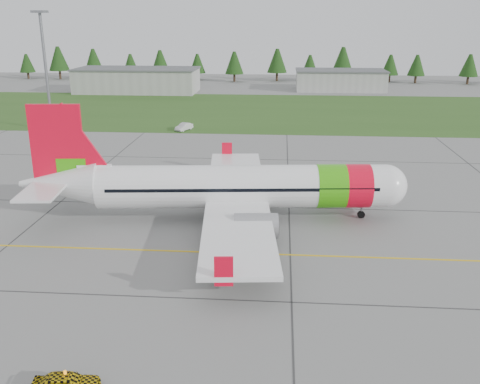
{
  "coord_description": "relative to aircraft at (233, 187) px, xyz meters",
  "views": [
    {
      "loc": [
        8.93,
        -33.77,
        19.24
      ],
      "look_at": [
        5.28,
        13.35,
        3.78
      ],
      "focal_mm": 40.0,
      "sensor_mm": 36.0,
      "label": 1
    }
  ],
  "objects": [
    {
      "name": "ground",
      "position": [
        -4.35,
        -16.26,
        -3.33
      ],
      "size": [
        320.0,
        320.0,
        0.0
      ],
      "primitive_type": "plane",
      "color": "gray",
      "rests_on": "ground"
    },
    {
      "name": "aircraft",
      "position": [
        0.0,
        0.0,
        0.0
      ],
      "size": [
        38.14,
        35.3,
        11.56
      ],
      "rotation": [
        0.0,
        0.0,
        0.09
      ],
      "color": "white",
      "rests_on": "ground"
    },
    {
      "name": "follow_me_car",
      "position": [
        -6.55,
        -26.86,
        -1.55
      ],
      "size": [
        1.41,
        1.59,
        3.57
      ],
      "primitive_type": "imported",
      "rotation": [
        0.0,
        0.0,
        1.71
      ],
      "color": "yellow",
      "rests_on": "ground"
    },
    {
      "name": "service_van",
      "position": [
        -12.72,
        43.31,
        -1.35
      ],
      "size": [
        1.81,
        1.77,
        3.97
      ],
      "primitive_type": "imported",
      "rotation": [
        0.0,
        0.0,
        -0.44
      ],
      "color": "silver",
      "rests_on": "ground"
    },
    {
      "name": "grass_strip",
      "position": [
        -4.35,
        65.74,
        -3.32
      ],
      "size": [
        320.0,
        50.0,
        0.03
      ],
      "primitive_type": "cube",
      "color": "#30561E",
      "rests_on": "ground"
    },
    {
      "name": "taxi_guideline",
      "position": [
        -4.35,
        -8.26,
        -3.32
      ],
      "size": [
        120.0,
        0.25,
        0.02
      ],
      "primitive_type": "cube",
      "color": "gold",
      "rests_on": "ground"
    },
    {
      "name": "hangar_west",
      "position": [
        -34.35,
        93.74,
        -0.33
      ],
      "size": [
        32.0,
        14.0,
        6.0
      ],
      "primitive_type": "cube",
      "color": "#A8A8A3",
      "rests_on": "ground"
    },
    {
      "name": "hangar_east",
      "position": [
        20.65,
        101.74,
        -0.73
      ],
      "size": [
        24.0,
        12.0,
        5.2
      ],
      "primitive_type": "cube",
      "color": "#A8A8A3",
      "rests_on": "ground"
    },
    {
      "name": "floodlight_mast",
      "position": [
        -36.35,
        41.74,
        6.67
      ],
      "size": [
        0.5,
        0.5,
        20.0
      ],
      "primitive_type": "cylinder",
      "color": "slate",
      "rests_on": "ground"
    },
    {
      "name": "treeline",
      "position": [
        -4.35,
        121.74,
        1.67
      ],
      "size": [
        160.0,
        8.0,
        10.0
      ],
      "primitive_type": null,
      "color": "#1C3F14",
      "rests_on": "ground"
    }
  ]
}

